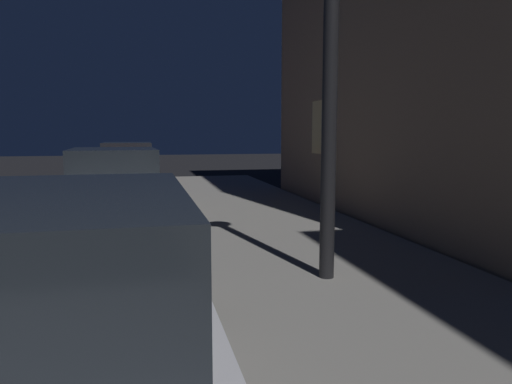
{
  "coord_description": "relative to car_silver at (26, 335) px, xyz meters",
  "views": [
    {
      "loc": [
        3.47,
        0.68,
        1.71
      ],
      "look_at": [
        4.04,
        3.11,
        1.4
      ],
      "focal_mm": 32.67,
      "sensor_mm": 36.0,
      "label": 1
    }
  ],
  "objects": [
    {
      "name": "car_white",
      "position": [
        -0.0,
        6.95,
        0.01
      ],
      "size": [
        2.21,
        4.61,
        1.43
      ],
      "color": "silver",
      "rests_on": "ground"
    },
    {
      "name": "car_silver",
      "position": [
        0.0,
        0.0,
        0.0
      ],
      "size": [
        2.09,
        4.38,
        1.43
      ],
      "color": "#B7B7BF",
      "rests_on": "ground"
    },
    {
      "name": "car_red",
      "position": [
        -0.0,
        13.82,
        0.02
      ],
      "size": [
        2.04,
        4.39,
        1.43
      ],
      "color": "maroon",
      "rests_on": "ground"
    }
  ]
}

